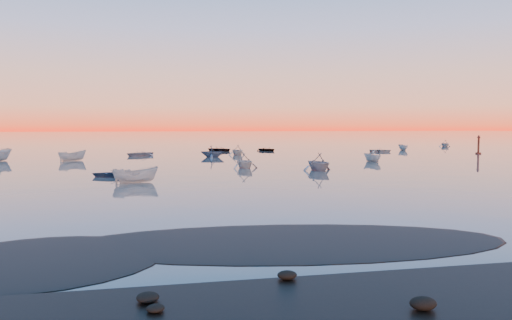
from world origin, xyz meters
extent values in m
plane|color=#655D54|center=(0.00, 100.00, 0.00)|extent=(600.00, 600.00, 0.00)
imported|color=#B8B9B4|center=(-14.45, 24.00, 0.00)|extent=(1.95, 3.80, 1.26)
imported|color=gray|center=(3.69, 31.50, 0.00)|extent=(4.23, 2.79, 1.36)
cylinder|color=#42160E|center=(39.46, 54.90, 0.05)|extent=(0.91, 0.91, 0.30)
cylinder|color=#42160E|center=(39.46, 54.90, 1.31)|extent=(0.32, 0.32, 2.62)
cone|color=#42160E|center=(39.46, 54.90, 2.87)|extent=(0.60, 0.60, 0.50)
camera|label=1|loc=(-13.39, -17.09, 4.57)|focal=35.00mm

